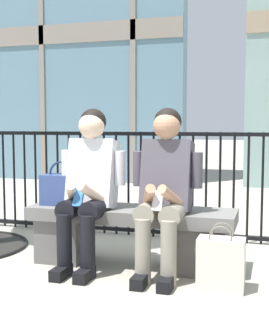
{
  "coord_description": "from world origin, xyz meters",
  "views": [
    {
      "loc": [
        1.05,
        -3.38,
        1.09
      ],
      "look_at": [
        0.0,
        0.1,
        0.75
      ],
      "focal_mm": 49.87,
      "sensor_mm": 36.0,
      "label": 1
    }
  ],
  "objects_px": {
    "handbag_on_bench": "(61,189)",
    "shopping_bag": "(221,263)",
    "seated_person_with_phone": "(89,183)",
    "seated_person_companion": "(164,186)",
    "stone_bench": "(131,231)"
  },
  "relations": [
    {
      "from": "seated_person_companion",
      "to": "shopping_bag",
      "type": "relative_size",
      "value": 2.75
    },
    {
      "from": "seated_person_with_phone",
      "to": "stone_bench",
      "type": "bearing_deg",
      "value": 23.66
    },
    {
      "from": "stone_bench",
      "to": "seated_person_companion",
      "type": "relative_size",
      "value": 1.32
    },
    {
      "from": "seated_person_with_phone",
      "to": "shopping_bag",
      "type": "distance_m",
      "value": 1.15
    },
    {
      "from": "seated_person_with_phone",
      "to": "handbag_on_bench",
      "type": "distance_m",
      "value": 0.32
    },
    {
      "from": "handbag_on_bench",
      "to": "shopping_bag",
      "type": "xyz_separation_m",
      "value": [
        1.31,
        -0.34,
        -0.4
      ]
    },
    {
      "from": "stone_bench",
      "to": "handbag_on_bench",
      "type": "relative_size",
      "value": 4.58
    },
    {
      "from": "seated_person_with_phone",
      "to": "seated_person_companion",
      "type": "distance_m",
      "value": 0.59
    },
    {
      "from": "seated_person_companion",
      "to": "handbag_on_bench",
      "type": "relative_size",
      "value": 3.47
    },
    {
      "from": "handbag_on_bench",
      "to": "shopping_bag",
      "type": "bearing_deg",
      "value": -14.46
    },
    {
      "from": "stone_bench",
      "to": "shopping_bag",
      "type": "bearing_deg",
      "value": -25.47
    },
    {
      "from": "stone_bench",
      "to": "seated_person_companion",
      "type": "bearing_deg",
      "value": -23.66
    },
    {
      "from": "seated_person_companion",
      "to": "handbag_on_bench",
      "type": "xyz_separation_m",
      "value": [
        -0.87,
        0.12,
        -0.07
      ]
    },
    {
      "from": "seated_person_with_phone",
      "to": "seated_person_companion",
      "type": "relative_size",
      "value": 1.0
    },
    {
      "from": "handbag_on_bench",
      "to": "seated_person_with_phone",
      "type": "bearing_deg",
      "value": -22.52
    }
  ]
}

